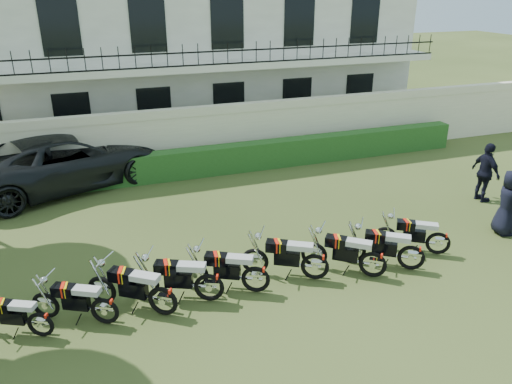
# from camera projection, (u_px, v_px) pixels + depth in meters

# --- Properties ---
(ground) EXTENTS (100.00, 100.00, 0.00)m
(ground) POSITION_uv_depth(u_px,v_px,m) (291.00, 276.00, 11.79)
(ground) COLOR #34431B
(ground) RESTS_ON ground
(perimeter_wall) EXTENTS (30.00, 0.35, 2.30)m
(perimeter_wall) POSITION_uv_depth(u_px,v_px,m) (206.00, 137.00, 18.28)
(perimeter_wall) COLOR #ECE4C6
(perimeter_wall) RESTS_ON ground
(hedge) EXTENTS (18.00, 0.60, 1.00)m
(hedge) POSITION_uv_depth(u_px,v_px,m) (238.00, 158.00, 18.16)
(hedge) COLOR #1E4518
(hedge) RESTS_ON ground
(building) EXTENTS (20.40, 9.60, 7.40)m
(building) POSITION_uv_depth(u_px,v_px,m) (171.00, 47.00, 22.46)
(building) COLOR white
(building) RESTS_ON ground
(motorcycle_1) EXTENTS (1.57, 0.85, 0.93)m
(motorcycle_1) POSITION_uv_depth(u_px,v_px,m) (40.00, 319.00, 9.60)
(motorcycle_1) COLOR black
(motorcycle_1) RESTS_ON ground
(motorcycle_2) EXTENTS (1.70, 0.98, 1.02)m
(motorcycle_2) POSITION_uv_depth(u_px,v_px,m) (104.00, 305.00, 9.94)
(motorcycle_2) COLOR black
(motorcycle_2) RESTS_ON ground
(motorcycle_3) EXTENTS (1.75, 1.30, 1.14)m
(motorcycle_3) POSITION_uv_depth(u_px,v_px,m) (162.00, 294.00, 10.19)
(motorcycle_3) COLOR black
(motorcycle_3) RESTS_ON ground
(motorcycle_4) EXTENTS (1.94, 0.99, 1.13)m
(motorcycle_4) POSITION_uv_depth(u_px,v_px,m) (209.00, 281.00, 10.65)
(motorcycle_4) COLOR black
(motorcycle_4) RESTS_ON ground
(motorcycle_5) EXTENTS (1.84, 1.04, 1.10)m
(motorcycle_5) POSITION_uv_depth(u_px,v_px,m) (256.00, 273.00, 10.95)
(motorcycle_5) COLOR black
(motorcycle_5) RESTS_ON ground
(motorcycle_6) EXTENTS (1.84, 1.12, 1.13)m
(motorcycle_6) POSITION_uv_depth(u_px,v_px,m) (315.00, 261.00, 11.42)
(motorcycle_6) COLOR black
(motorcycle_6) RESTS_ON ground
(motorcycle_7) EXTENTS (1.65, 1.36, 1.11)m
(motorcycle_7) POSITION_uv_depth(u_px,v_px,m) (373.00, 259.00, 11.52)
(motorcycle_7) COLOR black
(motorcycle_7) RESTS_ON ground
(motorcycle_8) EXTENTS (1.71, 1.23, 1.10)m
(motorcycle_8) POSITION_uv_depth(u_px,v_px,m) (412.00, 252.00, 11.82)
(motorcycle_8) COLOR black
(motorcycle_8) RESTS_ON ground
(motorcycle_9) EXTENTS (1.65, 1.12, 1.04)m
(motorcycle_9) POSITION_uv_depth(u_px,v_px,m) (439.00, 238.00, 12.51)
(motorcycle_9) COLOR black
(motorcycle_9) RESTS_ON ground
(suv) EXTENTS (7.16, 5.03, 1.81)m
(suv) POSITION_uv_depth(u_px,v_px,m) (67.00, 160.00, 16.66)
(suv) COLOR black
(suv) RESTS_ON ground
(officer_3) EXTENTS (0.84, 1.03, 1.83)m
(officer_3) POSITION_uv_depth(u_px,v_px,m) (508.00, 203.00, 13.46)
(officer_3) COLOR black
(officer_3) RESTS_ON ground
(officer_5) EXTENTS (0.47, 1.11, 1.89)m
(officer_5) POSITION_uv_depth(u_px,v_px,m) (486.00, 173.00, 15.47)
(officer_5) COLOR black
(officer_5) RESTS_ON ground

